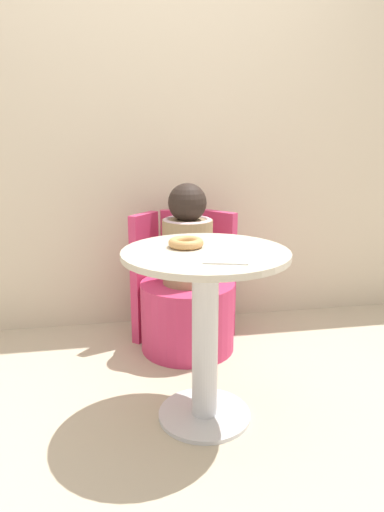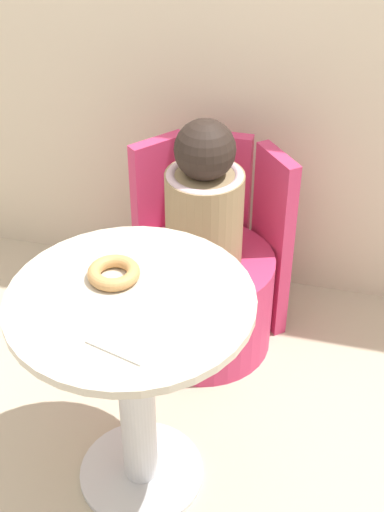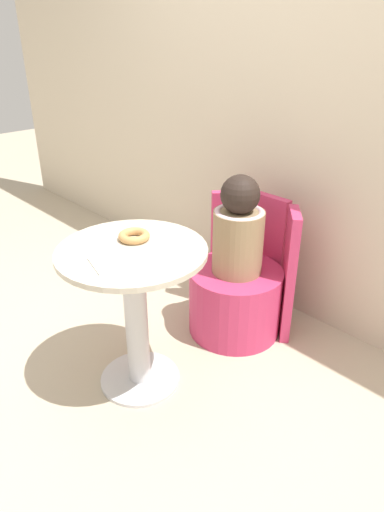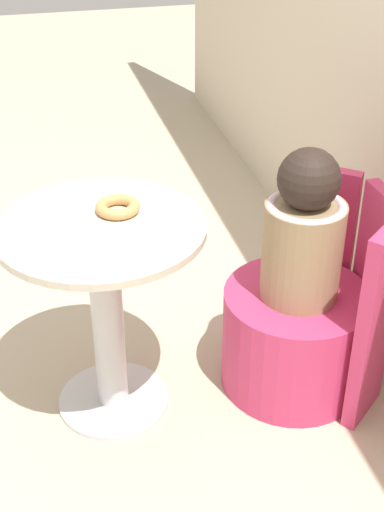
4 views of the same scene
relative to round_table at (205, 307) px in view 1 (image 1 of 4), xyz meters
The scene contains 8 objects.
ground_plane 0.51m from the round_table, behind, with size 12.00×12.00×0.00m, color #B7A88E.
back_wall 1.33m from the round_table, 94.60° to the left, with size 6.00×0.06×2.40m.
round_table is the anchor object (origin of this frame).
tub_chair 0.73m from the round_table, 86.50° to the left, with size 0.52×0.52×0.39m.
booth_backrest 0.89m from the round_table, 87.36° to the left, with size 0.62×0.23×0.75m.
child_figure 0.68m from the round_table, 86.50° to the left, with size 0.27×0.27×0.54m.
donut 0.27m from the round_table, 136.77° to the left, with size 0.14×0.14×0.04m.
paper_napkin 0.28m from the round_table, 70.93° to the right, with size 0.20×0.20×0.01m.
Camera 1 is at (-0.27, -1.69, 1.17)m, focal length 32.00 mm.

